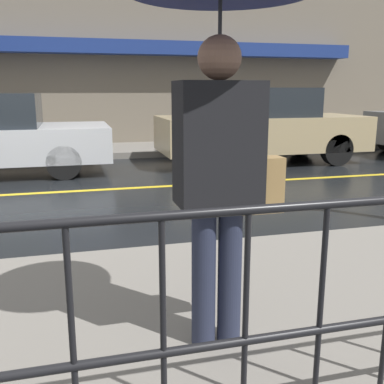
{
  "coord_description": "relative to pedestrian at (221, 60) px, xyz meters",
  "views": [
    {
      "loc": [
        0.69,
        -7.04,
        1.54
      ],
      "look_at": [
        1.83,
        -2.73,
        0.52
      ],
      "focal_mm": 42.0,
      "sensor_mm": 36.0,
      "label": 1
    }
  ],
  "objects": [
    {
      "name": "building_storefront",
      "position": [
        -1.42,
        10.19,
        0.67
      ],
      "size": [
        28.0,
        0.85,
        4.67
      ],
      "color": "#706656",
      "rests_on": "ground_plane"
    },
    {
      "name": "pedestrian",
      "position": [
        0.0,
        0.0,
        0.0
      ],
      "size": [
        0.91,
        0.91,
        2.05
      ],
      "rotation": [
        0.0,
        0.0,
        3.14
      ],
      "color": "#23283D",
      "rests_on": "sidewalk_near"
    },
    {
      "name": "car_tan",
      "position": [
        3.13,
        6.75,
        -0.89
      ],
      "size": [
        4.38,
        1.74,
        1.58
      ],
      "color": "tan",
      "rests_on": "ground_plane"
    },
    {
      "name": "ground_plane",
      "position": [
        -1.42,
        4.84,
        -1.68
      ],
      "size": [
        80.0,
        80.0,
        0.0
      ],
      "primitive_type": "plane",
      "color": "black"
    },
    {
      "name": "sidewalk_far",
      "position": [
        -1.42,
        9.04,
        -1.61
      ],
      "size": [
        28.0,
        2.07,
        0.14
      ],
      "color": "slate",
      "rests_on": "ground_plane"
    },
    {
      "name": "lane_marking",
      "position": [
        -1.42,
        4.84,
        -1.68
      ],
      "size": [
        25.2,
        0.12,
        0.01
      ],
      "color": "gold",
      "rests_on": "ground_plane"
    }
  ]
}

